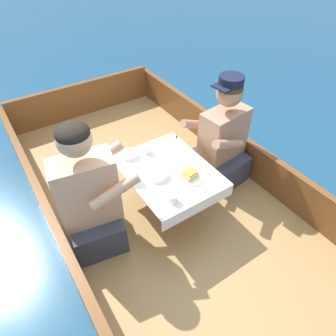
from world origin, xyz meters
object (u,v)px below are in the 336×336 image
at_px(person_port, 90,200).
at_px(coffee_cup_starboard, 173,198).
at_px(sandwich, 190,174).
at_px(person_starboard, 222,141).
at_px(coffee_cup_port, 147,149).

xyz_separation_m(person_port, coffee_cup_starboard, (0.46, -0.33, 0.04)).
relative_size(sandwich, coffee_cup_starboard, 1.23).
distance_m(person_port, sandwich, 0.72).
xyz_separation_m(person_starboard, sandwich, (-0.52, -0.23, 0.06)).
bearing_deg(coffee_cup_starboard, coffee_cup_port, 77.41).
bearing_deg(coffee_cup_port, coffee_cup_starboard, -102.59).
bearing_deg(coffee_cup_port, person_port, -159.23).
distance_m(person_port, coffee_cup_starboard, 0.57).
relative_size(person_starboard, coffee_cup_port, 10.26).
distance_m(person_starboard, coffee_cup_port, 0.66).
height_order(person_port, sandwich, person_port).
height_order(sandwich, coffee_cup_port, coffee_cup_port).
bearing_deg(sandwich, coffee_cup_starboard, -150.71).
distance_m(sandwich, coffee_cup_port, 0.44).
bearing_deg(person_port, coffee_cup_port, 30.78).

